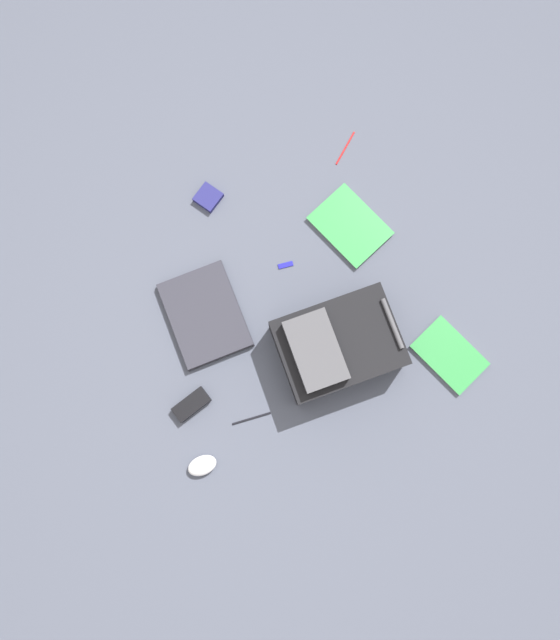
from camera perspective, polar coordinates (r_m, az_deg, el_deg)
The scene contains 11 objects.
ground_plane at distance 2.06m, azimuth 1.16°, elevation 0.63°, with size 3.73×3.73×0.00m, color #4C5160.
backpack at distance 1.97m, azimuth 5.63°, elevation -2.54°, with size 0.34×0.44×0.20m.
laptop at distance 2.07m, azimuth -7.52°, elevation 0.51°, with size 0.36×0.28×0.03m.
book_manual at distance 2.15m, azimuth 7.02°, elevation 9.33°, with size 0.31×0.27×0.02m.
book_red at distance 2.13m, azimuth 16.60°, elevation -3.38°, with size 0.28×0.23×0.02m.
computer_mouse at distance 2.05m, azimuth -7.80°, elevation -14.24°, with size 0.07×0.10×0.04m, color silver.
power_brick at distance 2.05m, azimuth -8.87°, elevation -8.36°, with size 0.06×0.13×0.03m, color black.
pen_black at distance 2.04m, azimuth -2.87°, elevation -9.84°, with size 0.01×0.01×0.14m, color black.
pen_blue at distance 2.27m, azimuth 6.55°, elevation 16.75°, with size 0.01×0.01×0.15m, color red.
earbud_pouch at distance 2.18m, azimuth -7.20°, elevation 12.09°, with size 0.08×0.08×0.02m, color navy.
usb_stick at distance 2.10m, azimuth 0.56°, elevation 5.54°, with size 0.02×0.06×0.01m, color #191999.
Camera 1 is at (0.28, -0.19, 2.04)m, focal length 31.96 mm.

